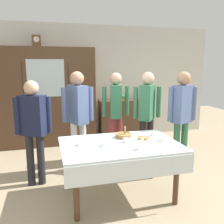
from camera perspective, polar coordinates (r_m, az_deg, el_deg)
The scene contains 23 objects.
ground_plane at distance 3.71m, azimuth 0.85°, elevation -17.59°, with size 12.00×12.00×0.00m, color tan.
back_wall at distance 5.87m, azimuth -6.37°, elevation 6.76°, with size 6.40×0.10×2.70m, color silver.
dining_table at distance 3.24m, azimuth 2.06°, elevation -9.34°, with size 1.55×1.05×0.75m.
wall_cabinet at distance 5.53m, azimuth -15.08°, elevation 3.35°, with size 2.11×0.46×2.15m.
mantel_clock at distance 5.51m, azimuth -17.37°, elevation 15.69°, with size 0.18×0.11×0.24m.
bookshelf_low at distance 5.96m, azimuth 2.63°, elevation -1.65°, with size 1.17×0.35×0.95m.
book_stack at distance 5.87m, azimuth 2.67°, elevation 3.41°, with size 0.16×0.23×0.12m.
tea_cup_front_edge at distance 3.26m, azimuth 3.34°, elevation -6.75°, with size 0.13×0.13×0.06m.
tea_cup_near_right at distance 3.40m, azimuth 11.81°, elevation -6.24°, with size 0.13×0.13×0.06m.
tea_cup_near_left at distance 3.61m, azimuth 9.79°, elevation -5.15°, with size 0.13×0.13×0.06m.
tea_cup_mid_right at distance 3.11m, azimuth -1.91°, elevation -7.63°, with size 0.13×0.13×0.06m.
tea_cup_mid_left at distance 3.17m, azimuth -7.40°, elevation -7.32°, with size 0.13×0.13×0.06m.
tea_cup_far_right at distance 3.00m, azimuth 6.26°, elevation -8.42°, with size 0.13×0.13×0.06m.
bread_basket at distance 3.48m, azimuth 2.68°, elevation -5.46°, with size 0.24×0.24×0.16m.
pastry_plate at distance 3.41m, azimuth 7.41°, elevation -6.26°, with size 0.28×0.28×0.05m.
spoon_near_left at distance 3.20m, azimuth 13.53°, elevation -7.86°, with size 0.12×0.02×0.01m.
spoon_center at distance 3.43m, azimuth -1.27°, elevation -6.27°, with size 0.12×0.02×0.01m.
spoon_far_right at distance 3.03m, azimuth 9.88°, elevation -8.82°, with size 0.12×0.02×0.01m.
person_by_cabinet at distance 4.51m, azimuth 0.89°, elevation 1.08°, with size 0.52×0.40×1.64m.
person_behind_table_left at distance 3.68m, azimuth -18.02°, elevation -2.55°, with size 0.52×0.35×1.57m.
person_behind_table_right at distance 4.33m, azimuth 8.26°, elevation 0.72°, with size 0.52×0.41×1.66m.
person_beside_shelf at distance 4.02m, azimuth -8.06°, elevation 0.12°, with size 0.52×0.41×1.68m.
person_near_right_end at distance 4.22m, azimuth 16.18°, elevation 0.26°, with size 0.52×0.33×1.67m.
Camera 1 is at (-0.91, -3.13, 1.77)m, focal length 38.82 mm.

